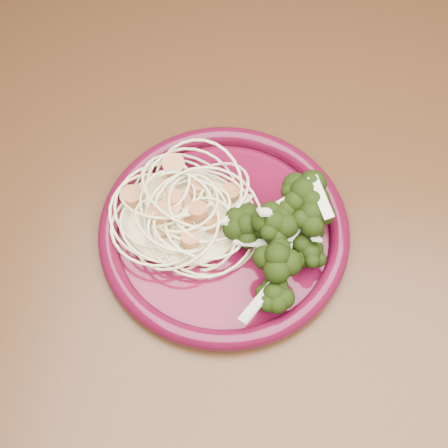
% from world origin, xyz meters
% --- Properties ---
extents(dining_table, '(1.20, 0.80, 0.75)m').
position_xyz_m(dining_table, '(0.00, 0.00, 0.65)').
color(dining_table, '#472814').
rests_on(dining_table, ground).
extents(dinner_plate, '(0.28, 0.28, 0.02)m').
position_xyz_m(dinner_plate, '(-0.06, -0.07, 0.76)').
color(dinner_plate, '#4F081F').
rests_on(dinner_plate, dining_table).
extents(spaghetti_pile, '(0.14, 0.13, 0.03)m').
position_xyz_m(spaghetti_pile, '(-0.10, -0.07, 0.77)').
color(spaghetti_pile, beige).
rests_on(spaghetti_pile, dinner_plate).
extents(scallop_cluster, '(0.12, 0.12, 0.03)m').
position_xyz_m(scallop_cluster, '(-0.10, -0.07, 0.80)').
color(scallop_cluster, tan).
rests_on(scallop_cluster, spaghetti_pile).
extents(broccoli_pile, '(0.10, 0.15, 0.05)m').
position_xyz_m(broccoli_pile, '(-0.02, -0.08, 0.78)').
color(broccoli_pile, black).
rests_on(broccoli_pile, dinner_plate).
extents(onion_garnish, '(0.07, 0.09, 0.05)m').
position_xyz_m(onion_garnish, '(-0.02, -0.08, 0.81)').
color(onion_garnish, beige).
rests_on(onion_garnish, broccoli_pile).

